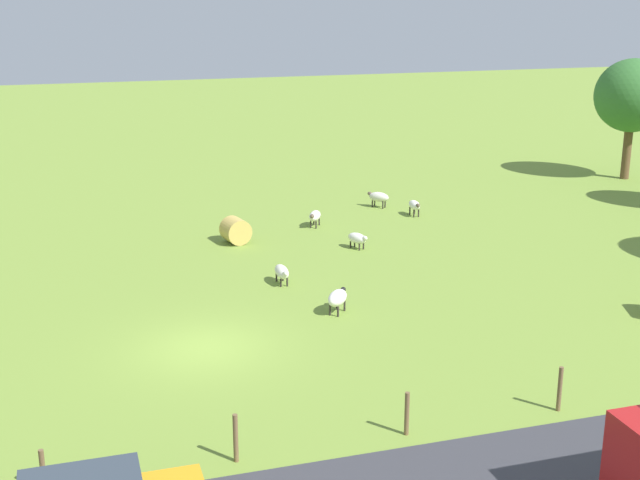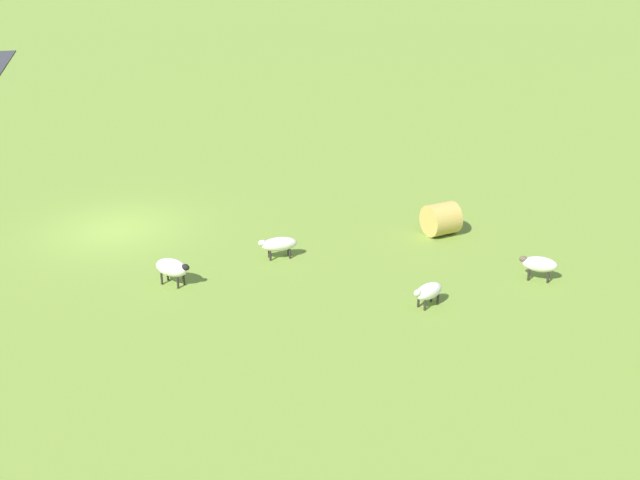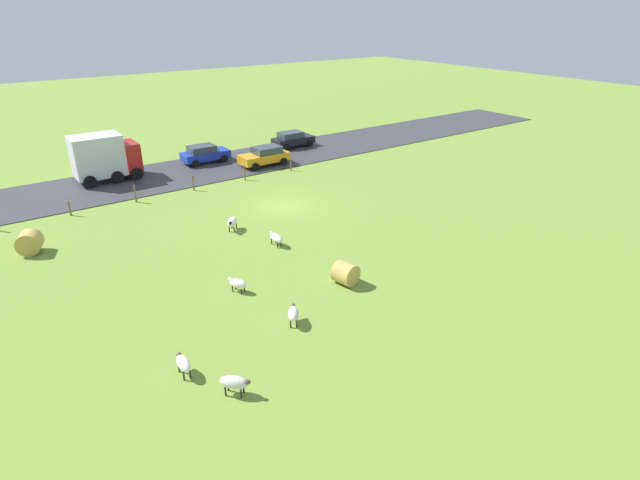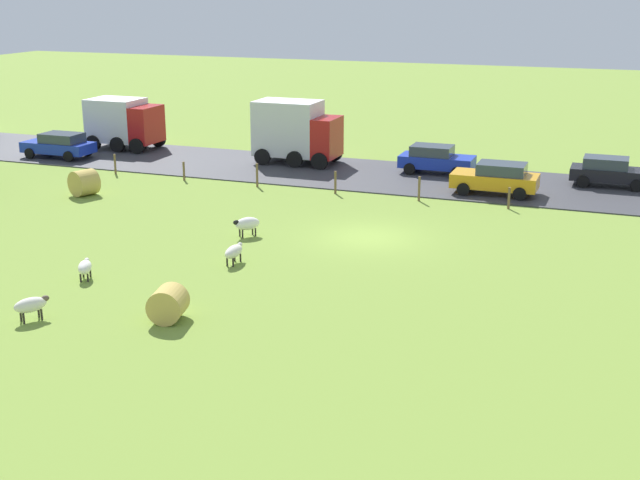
{
  "view_description": "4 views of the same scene",
  "coord_description": "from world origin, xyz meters",
  "px_view_note": "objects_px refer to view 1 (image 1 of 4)",
  "views": [
    {
      "loc": [
        24.69,
        -3.85,
        10.84
      ],
      "look_at": [
        -6.33,
        5.63,
        1.24
      ],
      "focal_mm": 48.28,
      "sensor_mm": 36.0,
      "label": 1
    },
    {
      "loc": [
        -0.89,
        25.84,
        10.42
      ],
      "look_at": [
        -6.39,
        4.2,
        0.69
      ],
      "focal_mm": 42.7,
      "sensor_mm": 36.0,
      "label": 2
    },
    {
      "loc": [
        -28.52,
        17.2,
        12.86
      ],
      "look_at": [
        -8.12,
        2.73,
        1.2
      ],
      "focal_mm": 28.52,
      "sensor_mm": 36.0,
      "label": 3
    },
    {
      "loc": [
        -32.65,
        -10.01,
        10.25
      ],
      "look_at": [
        -2.63,
        1.19,
        0.51
      ],
      "focal_mm": 47.52,
      "sensor_mm": 36.0,
      "label": 4
    }
  ],
  "objects_px": {
    "sheep_0": "(338,298)",
    "sheep_3": "(282,272)",
    "sheep_5": "(315,216)",
    "sheep_2": "(357,238)",
    "hay_bale_1": "(236,231)",
    "sheep_4": "(379,197)",
    "sheep_1": "(415,205)",
    "tree_2": "(632,96)"
  },
  "relations": [
    {
      "from": "sheep_1",
      "to": "sheep_5",
      "type": "height_order",
      "value": "same"
    },
    {
      "from": "sheep_3",
      "to": "sheep_4",
      "type": "relative_size",
      "value": 1.14
    },
    {
      "from": "sheep_1",
      "to": "hay_bale_1",
      "type": "bearing_deg",
      "value": -78.0
    },
    {
      "from": "sheep_4",
      "to": "hay_bale_1",
      "type": "relative_size",
      "value": 0.99
    },
    {
      "from": "sheep_5",
      "to": "tree_2",
      "type": "distance_m",
      "value": 21.36
    },
    {
      "from": "sheep_1",
      "to": "tree_2",
      "type": "xyz_separation_m",
      "value": [
        -4.29,
        15.13,
        4.27
      ]
    },
    {
      "from": "sheep_2",
      "to": "sheep_0",
      "type": "bearing_deg",
      "value": -24.53
    },
    {
      "from": "sheep_5",
      "to": "hay_bale_1",
      "type": "height_order",
      "value": "hay_bale_1"
    },
    {
      "from": "sheep_2",
      "to": "sheep_3",
      "type": "height_order",
      "value": "sheep_3"
    },
    {
      "from": "sheep_0",
      "to": "sheep_5",
      "type": "distance_m",
      "value": 11.11
    },
    {
      "from": "sheep_3",
      "to": "tree_2",
      "type": "xyz_separation_m",
      "value": [
        -12.13,
        23.88,
        4.32
      ]
    },
    {
      "from": "sheep_1",
      "to": "sheep_4",
      "type": "height_order",
      "value": "sheep_4"
    },
    {
      "from": "sheep_1",
      "to": "sheep_3",
      "type": "xyz_separation_m",
      "value": [
        7.84,
        -8.75,
        -0.05
      ]
    },
    {
      "from": "tree_2",
      "to": "hay_bale_1",
      "type": "bearing_deg",
      "value": -75.6
    },
    {
      "from": "sheep_0",
      "to": "sheep_3",
      "type": "distance_m",
      "value": 3.63
    },
    {
      "from": "sheep_0",
      "to": "sheep_5",
      "type": "bearing_deg",
      "value": 167.36
    },
    {
      "from": "sheep_3",
      "to": "tree_2",
      "type": "relative_size",
      "value": 0.18
    },
    {
      "from": "sheep_2",
      "to": "hay_bale_1",
      "type": "distance_m",
      "value": 5.37
    },
    {
      "from": "sheep_3",
      "to": "sheep_5",
      "type": "height_order",
      "value": "sheep_5"
    },
    {
      "from": "sheep_2",
      "to": "hay_bale_1",
      "type": "xyz_separation_m",
      "value": [
        -2.38,
        -4.81,
        0.1
      ]
    },
    {
      "from": "sheep_0",
      "to": "sheep_3",
      "type": "height_order",
      "value": "sheep_0"
    },
    {
      "from": "tree_2",
      "to": "sheep_5",
      "type": "bearing_deg",
      "value": -76.83
    },
    {
      "from": "sheep_0",
      "to": "tree_2",
      "type": "xyz_separation_m",
      "value": [
        -15.6,
        22.8,
        4.25
      ]
    },
    {
      "from": "hay_bale_1",
      "to": "tree_2",
      "type": "height_order",
      "value": "tree_2"
    },
    {
      "from": "sheep_0",
      "to": "hay_bale_1",
      "type": "xyz_separation_m",
      "value": [
        -9.33,
        -1.64,
        0.01
      ]
    },
    {
      "from": "sheep_3",
      "to": "sheep_4",
      "type": "height_order",
      "value": "sheep_4"
    },
    {
      "from": "sheep_5",
      "to": "hay_bale_1",
      "type": "distance_m",
      "value": 4.34
    },
    {
      "from": "sheep_4",
      "to": "sheep_5",
      "type": "bearing_deg",
      "value": -58.27
    },
    {
      "from": "sheep_1",
      "to": "sheep_5",
      "type": "distance_m",
      "value": 5.26
    },
    {
      "from": "sheep_1",
      "to": "sheep_4",
      "type": "bearing_deg",
      "value": -152.6
    },
    {
      "from": "sheep_1",
      "to": "hay_bale_1",
      "type": "xyz_separation_m",
      "value": [
        1.98,
        -9.31,
        0.03
      ]
    },
    {
      "from": "sheep_0",
      "to": "sheep_3",
      "type": "xyz_separation_m",
      "value": [
        -3.47,
        -1.08,
        -0.07
      ]
    },
    {
      "from": "sheep_1",
      "to": "sheep_4",
      "type": "relative_size",
      "value": 1.01
    },
    {
      "from": "sheep_2",
      "to": "sheep_3",
      "type": "distance_m",
      "value": 5.49
    },
    {
      "from": "sheep_2",
      "to": "hay_bale_1",
      "type": "relative_size",
      "value": 0.99
    },
    {
      "from": "sheep_4",
      "to": "hay_bale_1",
      "type": "height_order",
      "value": "hay_bale_1"
    },
    {
      "from": "sheep_1",
      "to": "hay_bale_1",
      "type": "height_order",
      "value": "hay_bale_1"
    },
    {
      "from": "sheep_5",
      "to": "hay_bale_1",
      "type": "bearing_deg",
      "value": -69.69
    },
    {
      "from": "sheep_5",
      "to": "sheep_2",
      "type": "bearing_deg",
      "value": 10.76
    },
    {
      "from": "sheep_4",
      "to": "sheep_5",
      "type": "height_order",
      "value": "sheep_4"
    },
    {
      "from": "sheep_3",
      "to": "sheep_5",
      "type": "xyz_separation_m",
      "value": [
        -7.36,
        3.51,
        0.04
      ]
    },
    {
      "from": "sheep_3",
      "to": "sheep_4",
      "type": "xyz_separation_m",
      "value": [
        -9.93,
        7.66,
        0.06
      ]
    }
  ]
}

